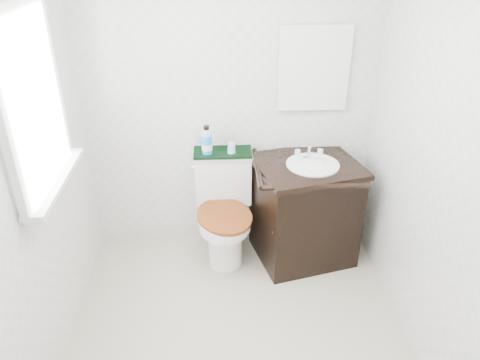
{
  "coord_description": "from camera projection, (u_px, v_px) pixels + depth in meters",
  "views": [
    {
      "loc": [
        -0.1,
        -2.15,
        2.35
      ],
      "look_at": [
        0.05,
        0.75,
        0.78
      ],
      "focal_mm": 35.0,
      "sensor_mm": 36.0,
      "label": 1
    }
  ],
  "objects": [
    {
      "name": "vanity",
      "position": [
        305.0,
        208.0,
        3.62
      ],
      "size": [
        0.87,
        0.8,
        0.92
      ],
      "color": "black",
      "rests_on": "floor"
    },
    {
      "name": "window",
      "position": [
        31.0,
        102.0,
        2.44
      ],
      "size": [
        0.02,
        0.7,
        0.9
      ],
      "primitive_type": "cube",
      "color": "white",
      "rests_on": "wall_left"
    },
    {
      "name": "towel",
      "position": [
        223.0,
        152.0,
        3.56
      ],
      "size": [
        0.44,
        0.22,
        0.02
      ],
      "primitive_type": "cube",
      "color": "black",
      "rests_on": "toilet"
    },
    {
      "name": "wall_back",
      "position": [
        230.0,
        102.0,
        3.49
      ],
      "size": [
        2.4,
        0.0,
        2.4
      ],
      "primitive_type": "plane",
      "rotation": [
        1.57,
        0.0,
        0.0
      ],
      "color": "silver",
      "rests_on": "ground"
    },
    {
      "name": "toilet",
      "position": [
        224.0,
        214.0,
        3.68
      ],
      "size": [
        0.5,
        0.68,
        0.83
      ],
      "color": "white",
      "rests_on": "floor"
    },
    {
      "name": "floor",
      "position": [
        238.0,
        342.0,
        3.01
      ],
      "size": [
        2.4,
        2.4,
        0.0
      ],
      "primitive_type": "plane",
      "color": "beige",
      "rests_on": "ground"
    },
    {
      "name": "soap_bar",
      "position": [
        307.0,
        157.0,
        3.51
      ],
      "size": [
        0.07,
        0.05,
        0.02
      ],
      "primitive_type": "ellipsoid",
      "color": "#187277",
      "rests_on": "vanity"
    },
    {
      "name": "wall_right",
      "position": [
        444.0,
        173.0,
        2.49
      ],
      "size": [
        0.0,
        2.4,
        2.4
      ],
      "primitive_type": "plane",
      "rotation": [
        1.57,
        0.0,
        -1.57
      ],
      "color": "silver",
      "rests_on": "ground"
    },
    {
      "name": "mouthwash_bottle",
      "position": [
        207.0,
        141.0,
        3.48
      ],
      "size": [
        0.08,
        0.08,
        0.22
      ],
      "color": "#1B80ED",
      "rests_on": "towel"
    },
    {
      "name": "mirror",
      "position": [
        314.0,
        69.0,
        3.38
      ],
      "size": [
        0.5,
        0.02,
        0.6
      ],
      "primitive_type": "cube",
      "color": "silver",
      "rests_on": "wall_back"
    },
    {
      "name": "trash_bin",
      "position": [
        281.0,
        234.0,
        3.83
      ],
      "size": [
        0.22,
        0.2,
        0.27
      ],
      "color": "white",
      "rests_on": "floor"
    },
    {
      "name": "cup",
      "position": [
        231.0,
        148.0,
        3.52
      ],
      "size": [
        0.06,
        0.06,
        0.08
      ],
      "primitive_type": "cone",
      "color": "#8FC0EB",
      "rests_on": "towel"
    },
    {
      "name": "wall_left",
      "position": [
        23.0,
        184.0,
        2.39
      ],
      "size": [
        0.0,
        2.4,
        2.4
      ],
      "primitive_type": "plane",
      "rotation": [
        1.57,
        0.0,
        1.57
      ],
      "color": "silver",
      "rests_on": "ground"
    }
  ]
}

